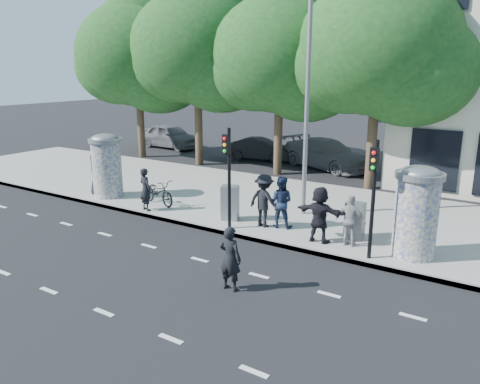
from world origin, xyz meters
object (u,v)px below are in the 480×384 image
Objects in this scene: ped_c at (281,202)px; car_left at (170,136)px; traffic_pole_near at (228,168)px; bicycle at (158,192)px; car_right at (326,154)px; car_mid at (260,149)px; ad_column_left at (107,164)px; ped_d at (264,200)px; man_road at (230,258)px; street_lamp at (307,86)px; cabinet_right at (355,221)px; ped_b at (146,189)px; ped_e at (351,221)px; traffic_pole_far at (373,188)px; cabinet_left at (230,203)px; ped_a at (97,174)px; ped_f at (320,214)px; ad_column_right at (417,210)px.

ped_c reaches higher than car_left.
traffic_pole_near is 1.76× the size of bicycle.
car_mid is at bearing 112.20° from car_right.
ped_d is (7.48, 0.16, -0.48)m from ad_column_left.
man_road is 0.30× the size of car_right.
ad_column_left reaches higher than ped_d.
street_lamp reaches higher than car_mid.
bicycle is 7.90m from cabinet_right.
ped_e is at bearing -160.21° from ped_b.
ped_c is 0.91× the size of bicycle.
street_lamp reaches higher than car_right.
street_lamp reaches higher than ped_b.
traffic_pole_far reaches higher than ped_c.
car_left is at bearing 146.74° from cabinet_right.
street_lamp reaches higher than car_left.
ped_b is at bearing 171.53° from cabinet_left.
ped_b is 1.31× the size of cabinet_left.
car_left is (-6.57, 11.59, -0.71)m from ad_column_left.
car_left is at bearing 147.03° from street_lamp.
ped_a reaches higher than ped_c.
car_mid is (-6.50, 10.91, -0.40)m from ped_d.
ped_b is 0.98× the size of man_road.
ped_f is 4.02m from man_road.
ad_column_right is at bearing -144.41° from car_mid.
cabinet_right is (4.38, 0.55, -0.03)m from cabinet_left.
traffic_pole_far is at bearing -3.55° from ad_column_left.
ad_column_left is at bearing -177.04° from cabinet_right.
car_left is 0.88× the size of car_right.
ped_e is 20.72m from car_left.
ped_f is 3.58m from cabinet_left.
traffic_pole_far is 2.16m from ped_f.
traffic_pole_near reaches higher than ped_f.
ped_b is 5.31m from ped_c.
cabinet_left is (-5.28, 0.82, -1.46)m from traffic_pole_far.
cabinet_right is at bearing -107.19° from man_road.
cabinet_left is at bearing 171.23° from traffic_pole_far.
ad_column_left is 1.37× the size of bicycle.
ped_a is 11.09m from ped_e.
traffic_pole_near reaches higher than ad_column_right.
ped_a is 1.03× the size of ped_f.
cabinet_right reaches higher than bicycle.
cabinet_left is (-2.87, 4.28, -0.06)m from man_road.
car_left reaches higher than car_right.
ped_f is at bearing -80.01° from bicycle.
ped_e is 1.27× the size of cabinet_left.
car_mid is (-8.69, 11.29, -0.37)m from ped_f.
ped_c is (8.49, 0.52, -0.03)m from ped_a.
ped_e reaches higher than car_left.
ped_f is (1.68, -0.59, 0.01)m from ped_c.
ad_column_right is 15.79m from car_mid.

